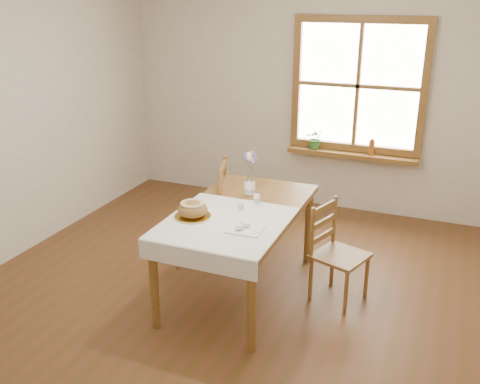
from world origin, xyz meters
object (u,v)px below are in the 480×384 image
object	(u,v)px
chair_right	(340,255)
flower_vase	(250,189)
chair_left	(201,212)
dining_table	(240,219)
bread_plate	(193,216)

from	to	relation	value
chair_right	flower_vase	distance (m)	0.96
chair_left	chair_right	size ratio (longest dim) A/B	1.19
dining_table	chair_left	distance (m)	0.68
chair_right	chair_left	bearing A→B (deg)	100.46
dining_table	chair_left	bearing A→B (deg)	145.64
dining_table	bread_plate	world-z (taller)	bread_plate
flower_vase	bread_plate	bearing A→B (deg)	-108.52
chair_right	dining_table	bearing A→B (deg)	120.79
flower_vase	chair_right	bearing A→B (deg)	-11.35
dining_table	bread_plate	size ratio (longest dim) A/B	5.82
bread_plate	flower_vase	distance (m)	0.69
dining_table	chair_left	world-z (taller)	chair_left
dining_table	flower_vase	xyz separation A→B (m)	(-0.05, 0.34, 0.14)
chair_right	bread_plate	xyz separation A→B (m)	(-1.08, -0.48, 0.35)
chair_left	chair_right	world-z (taller)	chair_left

